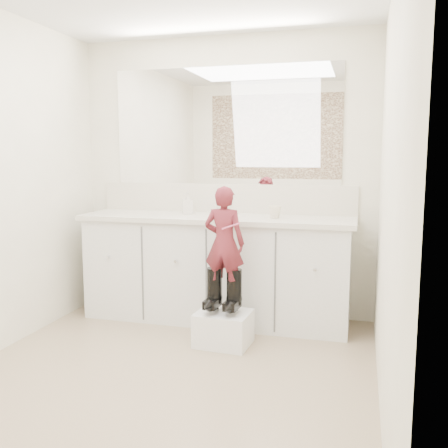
% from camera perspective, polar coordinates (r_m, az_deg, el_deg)
% --- Properties ---
extents(floor, '(3.00, 3.00, 0.00)m').
position_cam_1_polar(floor, '(3.27, -7.21, -17.33)').
color(floor, '#917D5F').
rests_on(floor, ground).
extents(wall_back, '(2.60, 0.00, 2.60)m').
position_cam_1_polar(wall_back, '(4.39, 0.09, 5.39)').
color(wall_back, beige).
rests_on(wall_back, floor).
extents(wall_right, '(0.00, 3.00, 3.00)m').
position_cam_1_polar(wall_right, '(2.74, 18.37, 3.48)').
color(wall_right, beige).
rests_on(wall_right, floor).
extents(vanity_cabinet, '(2.20, 0.55, 0.85)m').
position_cam_1_polar(vanity_cabinet, '(4.23, -0.90, -5.32)').
color(vanity_cabinet, silver).
rests_on(vanity_cabinet, floor).
extents(countertop, '(2.28, 0.58, 0.04)m').
position_cam_1_polar(countertop, '(4.14, -0.97, 0.65)').
color(countertop, beige).
rests_on(countertop, vanity_cabinet).
extents(backsplash, '(2.28, 0.03, 0.25)m').
position_cam_1_polar(backsplash, '(4.38, 0.04, 2.96)').
color(backsplash, beige).
rests_on(backsplash, countertop).
extents(mirror, '(2.00, 0.02, 1.00)m').
position_cam_1_polar(mirror, '(4.38, 0.05, 11.14)').
color(mirror, white).
rests_on(mirror, wall_back).
extents(faucet, '(0.08, 0.08, 0.10)m').
position_cam_1_polar(faucet, '(4.29, -0.35, 1.84)').
color(faucet, silver).
rests_on(faucet, countertop).
extents(cup, '(0.13, 0.13, 0.10)m').
position_cam_1_polar(cup, '(4.02, 5.83, 1.40)').
color(cup, beige).
rests_on(cup, countertop).
extents(soap_bottle, '(0.11, 0.11, 0.19)m').
position_cam_1_polar(soap_bottle, '(4.29, -4.18, 2.39)').
color(soap_bottle, beige).
rests_on(soap_bottle, countertop).
extents(step_stool, '(0.41, 0.35, 0.25)m').
position_cam_1_polar(step_stool, '(3.76, -0.06, -11.84)').
color(step_stool, white).
rests_on(step_stool, floor).
extents(boot_left, '(0.13, 0.22, 0.32)m').
position_cam_1_polar(boot_left, '(3.71, -1.10, -7.49)').
color(boot_left, black).
rests_on(boot_left, step_stool).
extents(boot_right, '(0.13, 0.22, 0.32)m').
position_cam_1_polar(boot_right, '(3.67, 1.17, -7.65)').
color(boot_right, black).
rests_on(boot_right, step_stool).
extents(toddler, '(0.31, 0.22, 0.83)m').
position_cam_1_polar(toddler, '(3.61, 0.03, -2.18)').
color(toddler, '#A0313C').
rests_on(toddler, step_stool).
extents(toothbrush, '(0.14, 0.02, 0.06)m').
position_cam_1_polar(toothbrush, '(3.49, 0.79, -0.24)').
color(toothbrush, '#DA5480').
rests_on(toothbrush, toddler).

